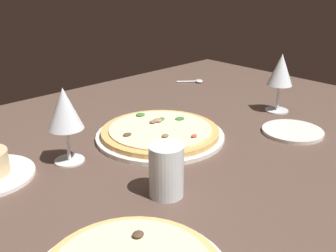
# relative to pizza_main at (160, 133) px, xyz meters

# --- Properties ---
(dining_table) EXTENTS (1.50, 1.10, 0.04)m
(dining_table) POSITION_rel_pizza_main_xyz_m (0.03, -0.02, -0.03)
(dining_table) COLOR brown
(dining_table) RESTS_ON ground
(pizza_main) EXTENTS (0.32, 0.32, 0.03)m
(pizza_main) POSITION_rel_pizza_main_xyz_m (0.00, 0.00, 0.00)
(pizza_main) COLOR silver
(pizza_main) RESTS_ON dining_table
(wine_glass_far) EXTENTS (0.07, 0.07, 0.17)m
(wine_glass_far) POSITION_rel_pizza_main_xyz_m (0.39, -0.09, 0.11)
(wine_glass_far) COLOR silver
(wine_glass_far) RESTS_ON dining_table
(wine_glass_near) EXTENTS (0.08, 0.08, 0.17)m
(wine_glass_near) POSITION_rel_pizza_main_xyz_m (-0.23, 0.04, 0.11)
(wine_glass_near) COLOR silver
(wine_glass_near) RESTS_ON dining_table
(water_glass) EXTENTS (0.07, 0.07, 0.10)m
(water_glass) POSITION_rel_pizza_main_xyz_m (-0.18, -0.21, 0.03)
(water_glass) COLOR silver
(water_glass) RESTS_ON dining_table
(side_plate) EXTENTS (0.16, 0.16, 0.01)m
(side_plate) POSITION_rel_pizza_main_xyz_m (0.27, -0.21, -0.01)
(side_plate) COLOR silver
(side_plate) RESTS_ON dining_table
(spoon) EXTENTS (0.09, 0.08, 0.01)m
(spoon) POSITION_rel_pizza_main_xyz_m (0.45, 0.29, -0.01)
(spoon) COLOR silver
(spoon) RESTS_ON dining_table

